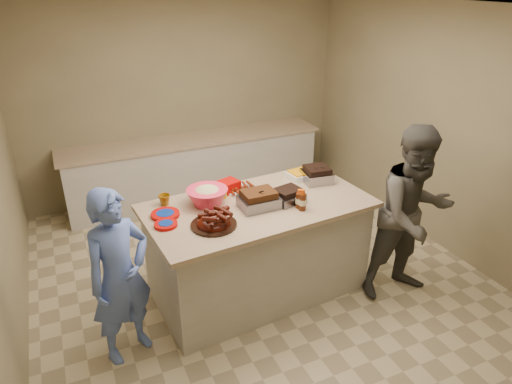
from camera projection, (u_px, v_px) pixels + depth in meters
name	position (u px, v px, depth m)	size (l,w,h in m)	color
room	(261.00, 280.00, 4.84)	(4.50, 5.00, 2.70)	gray
back_counter	(196.00, 168.00, 6.45)	(3.60, 0.64, 0.90)	beige
island	(258.00, 290.00, 4.69)	(2.10, 1.10, 0.99)	beige
rib_platter	(214.00, 226.00, 3.89)	(0.40, 0.40, 0.16)	#420C04
pulled_pork_tray	(259.00, 207.00, 4.20)	(0.35, 0.26, 0.11)	#47230F
brisket_tray	(288.00, 202.00, 4.30)	(0.28, 0.23, 0.08)	black
roasting_pan	(316.00, 182.00, 4.72)	(0.28, 0.28, 0.11)	gray
coleslaw_bowl	(208.00, 204.00, 4.25)	(0.39, 0.39, 0.26)	#F53052
sausage_plate	(240.00, 190.00, 4.53)	(0.32, 0.32, 0.05)	silver
mac_cheese_dish	(302.00, 177.00, 4.82)	(0.30, 0.22, 0.08)	#EAA20B
bbq_bottle_a	(302.00, 210.00, 4.15)	(0.07, 0.07, 0.20)	#441C0A
bbq_bottle_b	(299.00, 208.00, 4.19)	(0.06, 0.06, 0.18)	#441C0A
mustard_bottle	(225.00, 198.00, 4.37)	(0.04, 0.04, 0.11)	yellow
sauce_bowl	(251.00, 194.00, 4.45)	(0.13, 0.04, 0.13)	silver
plate_stack_large	(165.00, 216.00, 4.05)	(0.25, 0.25, 0.03)	#A90502
plate_stack_small	(166.00, 226.00, 3.89)	(0.20, 0.20, 0.03)	#A90502
plastic_cup	(165.00, 205.00, 4.24)	(0.11, 0.10, 0.11)	#845609
basket_stack	(228.00, 191.00, 4.50)	(0.22, 0.16, 0.11)	#A90502
guest_blue	(131.00, 349.00, 3.95)	(0.56, 1.53, 0.37)	#5A79D5
guest_gray	(401.00, 289.00, 4.70)	(0.85, 1.75, 0.66)	#514F48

